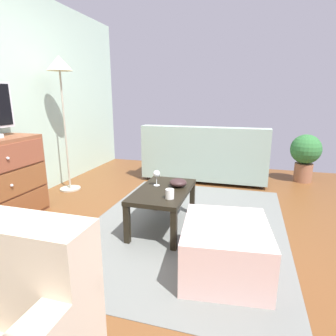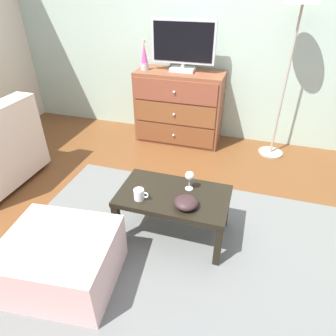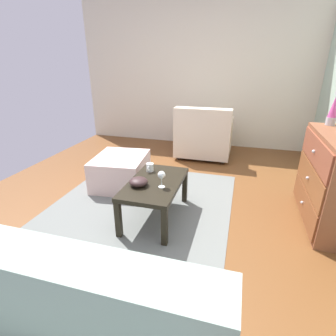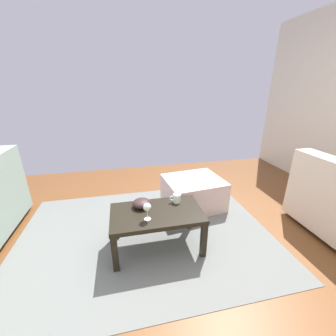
% 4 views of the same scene
% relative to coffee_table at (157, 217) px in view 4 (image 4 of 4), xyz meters
% --- Properties ---
extents(ground_plane, '(5.68, 4.43, 0.05)m').
position_rel_coffee_table_xyz_m(ground_plane, '(-0.11, -0.02, -0.37)').
color(ground_plane, brown).
extents(area_rug, '(2.60, 1.90, 0.01)m').
position_rel_coffee_table_xyz_m(area_rug, '(0.09, -0.22, -0.34)').
color(area_rug, slate).
rests_on(area_rug, ground_plane).
extents(coffee_table, '(0.84, 0.48, 0.40)m').
position_rel_coffee_table_xyz_m(coffee_table, '(0.00, 0.00, 0.00)').
color(coffee_table, black).
rests_on(coffee_table, ground_plane).
extents(wine_glass, '(0.07, 0.07, 0.16)m').
position_rel_coffee_table_xyz_m(wine_glass, '(0.10, 0.10, 0.17)').
color(wine_glass, silver).
rests_on(wine_glass, coffee_table).
extents(mug, '(0.11, 0.08, 0.08)m').
position_rel_coffee_table_xyz_m(mug, '(-0.22, -0.13, 0.10)').
color(mug, white).
rests_on(mug, coffee_table).
extents(bowl_decorative, '(0.17, 0.17, 0.08)m').
position_rel_coffee_table_xyz_m(bowl_decorative, '(0.13, -0.12, 0.09)').
color(bowl_decorative, '#322020').
rests_on(bowl_decorative, coffee_table).
extents(ottoman, '(0.76, 0.68, 0.38)m').
position_rel_coffee_table_xyz_m(ottoman, '(-0.58, -0.65, -0.15)').
color(ottoman, beige).
rests_on(ottoman, ground_plane).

